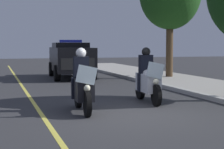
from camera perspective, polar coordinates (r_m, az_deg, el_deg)
ground_plane at (r=9.70m, az=3.36°, el=-6.16°), size 80.00×80.00×0.00m
lane_stripe_center at (r=9.16m, az=-10.07°, el=-6.85°), size 48.00×0.12×0.01m
police_motorcycle_lead_left at (r=10.09m, az=-4.54°, el=-1.74°), size 2.14×0.61×1.72m
police_motorcycle_lead_right at (r=11.73m, az=5.45°, el=-0.85°), size 2.14×0.61×1.72m
police_suv at (r=20.26m, az=-6.27°, el=2.47°), size 5.01×2.32×2.05m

